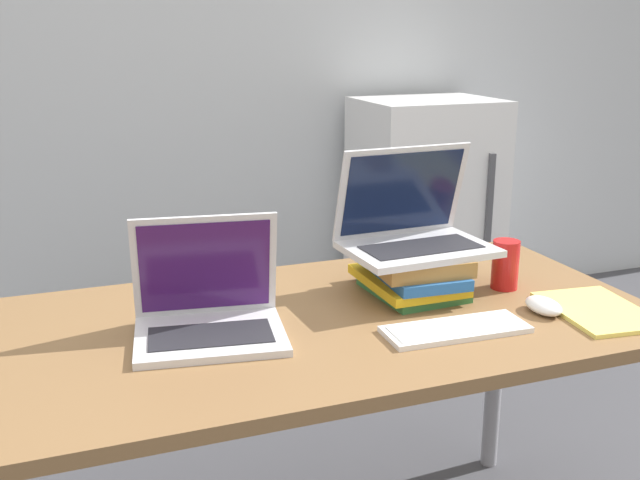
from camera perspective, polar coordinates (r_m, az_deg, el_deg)
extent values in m
cube|color=silver|center=(3.28, -11.70, 15.75)|extent=(8.00, 0.05, 2.70)
cube|color=brown|center=(1.68, -0.66, -6.48)|extent=(1.55, 0.77, 0.03)
cylinder|color=gray|center=(2.39, 13.21, -9.21)|extent=(0.05, 0.05, 0.69)
cube|color=silver|center=(1.58, -8.35, -7.26)|extent=(0.34, 0.28, 0.02)
cube|color=#232328|center=(1.56, -8.33, -7.16)|extent=(0.27, 0.16, 0.00)
cube|color=silver|center=(1.62, -8.74, -1.94)|extent=(0.31, 0.11, 0.23)
cube|color=#381451|center=(1.62, -8.73, -2.03)|extent=(0.28, 0.09, 0.21)
cube|color=#33753D|center=(1.84, 7.08, -3.72)|extent=(0.20, 0.24, 0.02)
cube|color=gold|center=(1.83, 6.70, -3.05)|extent=(0.20, 0.28, 0.02)
cube|color=#235693|center=(1.82, 7.18, -2.39)|extent=(0.19, 0.29, 0.03)
cube|color=olive|center=(1.80, 7.16, -1.50)|extent=(0.23, 0.25, 0.04)
cube|color=silver|center=(1.80, 7.48, -0.68)|extent=(0.35, 0.25, 0.02)
cube|color=#232328|center=(1.78, 7.72, -0.52)|extent=(0.28, 0.14, 0.00)
cube|color=silver|center=(1.84, 6.24, 3.69)|extent=(0.34, 0.09, 0.23)
cube|color=#0F1938|center=(1.84, 6.31, 3.63)|extent=(0.31, 0.07, 0.20)
cube|color=white|center=(1.62, 10.29, -6.73)|extent=(0.32, 0.13, 0.01)
cube|color=silver|center=(1.62, 10.30, -6.50)|extent=(0.29, 0.10, 0.00)
ellipsoid|color=white|center=(1.77, 16.66, -4.82)|extent=(0.07, 0.10, 0.03)
cube|color=#EFE066|center=(1.82, 20.42, -5.06)|extent=(0.22, 0.29, 0.01)
cylinder|color=red|center=(1.90, 13.94, -1.83)|extent=(0.07, 0.07, 0.12)
cube|color=white|center=(3.41, 7.92, 1.83)|extent=(0.58, 0.48, 1.04)
cube|color=#4C4C51|center=(3.27, 12.74, 1.93)|extent=(0.02, 0.02, 0.52)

